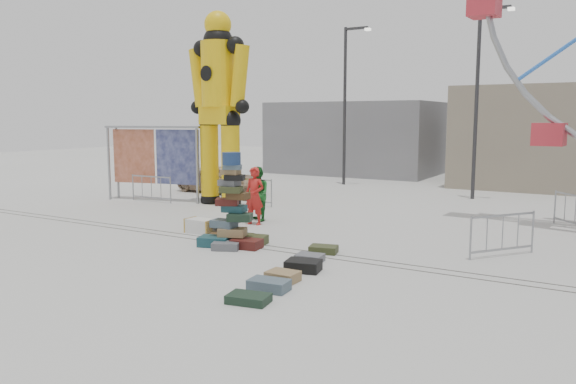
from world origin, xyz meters
The scene contains 25 objects.
ground centered at (0.00, 0.00, 0.00)m, with size 90.00×90.00×0.00m, color #9E9E99.
track_line_near centered at (0.00, 0.60, 0.00)m, with size 40.00×0.04×0.01m, color #47443F.
track_line_far centered at (0.00, 1.00, 0.00)m, with size 40.00×0.04×0.01m, color #47443F.
building_left centered at (-6.00, 22.00, 2.20)m, with size 10.00×8.00×4.40m, color gray.
lamp_post_right centered at (3.09, 13.00, 4.48)m, with size 1.41×0.25×8.00m.
lamp_post_left centered at (-3.91, 15.00, 4.48)m, with size 1.41×0.25×8.00m.
suitcase_tower centered at (-0.65, 0.54, 0.71)m, with size 1.88×1.64×2.55m.
crash_test_dummy centered at (-5.41, 6.26, 4.11)m, with size 3.11×1.36×7.80m.
banner_scaffold centered at (-8.37, 5.75, 2.35)m, with size 4.37×1.70×3.13m.
steamer_trunk centered at (-2.48, 1.43, 0.21)m, with size 0.90×0.52×0.42m, color silver.
row_case_0 centered at (1.87, 1.04, 0.09)m, with size 0.70×0.48×0.19m, color #394020.
row_case_1 centered at (1.98, 0.07, 0.09)m, with size 0.65×0.50×0.19m, color slate.
row_case_2 centered at (2.26, -0.74, 0.13)m, with size 0.78×0.56×0.25m, color black.
row_case_3 centered at (2.27, -1.67, 0.11)m, with size 0.66×0.51×0.22m, color #94764B.
row_case_4 centered at (2.36, -2.36, 0.11)m, with size 0.82×0.49×0.23m, color #4B5F6C.
row_case_5 centered at (2.43, -3.20, 0.08)m, with size 0.78×0.52×0.17m, color #1B3021.
barricade_dummy_a centered at (-8.32, 5.39, 0.55)m, with size 2.00×0.10×1.10m, color gray, non-canonical shape.
barricade_dummy_b centered at (-5.68, 6.66, 0.55)m, with size 2.00×0.10×1.10m, color gray, non-canonical shape.
barricade_dummy_c centered at (-4.24, 6.64, 0.55)m, with size 2.00×0.10×1.10m, color gray, non-canonical shape.
barricade_wheel_front centered at (5.90, 3.00, 0.55)m, with size 2.00×0.10×1.10m, color gray, non-canonical shape.
barricade_wheel_back centered at (7.25, 7.84, 0.55)m, with size 2.00×0.10×1.10m, color gray, non-canonical shape.
pedestrian_red centered at (-1.84, 3.38, 0.94)m, with size 0.69×0.45×1.89m, color #B31E19.
pedestrian_green centered at (-2.10, 3.96, 0.92)m, with size 0.89×0.70×1.84m, color #196724.
pedestrian_black centered at (-2.66, 3.36, 0.96)m, with size 1.13×0.47×1.92m, color black.
parked_suv centered at (-7.66, 9.27, 0.59)m, with size 1.97×4.27×1.19m, color #9C8165.
Camera 1 is at (8.24, -11.63, 3.47)m, focal length 35.00 mm.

